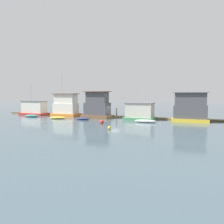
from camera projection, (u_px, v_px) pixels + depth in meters
ground_plane at (114, 118)px, 44.49m from camera, size 200.00×200.00×0.00m
dock_walkway at (118, 117)px, 46.93m from camera, size 59.60×1.67×0.30m
houseboat_red at (34, 108)px, 52.38m from camera, size 6.59×3.25×7.55m
houseboat_orange at (66, 106)px, 49.33m from camera, size 6.16×3.54×9.55m
houseboat_brown at (97, 107)px, 45.35m from camera, size 5.93×3.84×5.55m
houseboat_green at (140, 112)px, 42.10m from camera, size 5.77×4.04×5.47m
houseboat_yellow at (191, 108)px, 38.76m from camera, size 6.27×3.29×5.28m
dinghy_teal at (32, 116)px, 47.73m from camera, size 3.34×2.00×0.48m
dinghy_yellow at (58, 118)px, 44.00m from camera, size 3.56×2.01×0.45m
dinghy_navy at (83, 119)px, 42.14m from camera, size 2.85×1.20×0.44m
dinghy_white at (145, 121)px, 37.95m from camera, size 3.85×1.49×0.52m
mooring_post_near_left at (117, 113)px, 45.86m from camera, size 0.31×0.31×2.06m
mooring_post_centre at (42, 111)px, 53.25m from camera, size 0.29×0.29×1.84m
buoy_yellow at (109, 128)px, 30.14m from camera, size 0.50×0.50×0.50m
buoy_red at (102, 122)px, 36.36m from camera, size 0.66×0.66×0.66m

